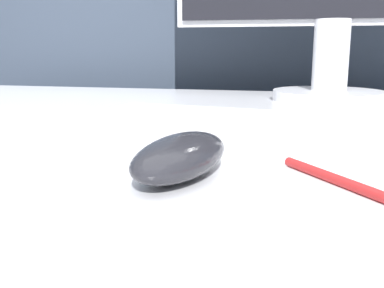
% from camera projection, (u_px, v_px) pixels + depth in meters
% --- Properties ---
extents(partition_panel, '(5.00, 0.03, 1.37)m').
position_uv_depth(partition_panel, '(249.00, 100.00, 1.21)').
color(partition_panel, '#333D4C').
rests_on(partition_panel, ground_plane).
extents(computer_mouse_near, '(0.08, 0.14, 0.03)m').
position_uv_depth(computer_mouse_near, '(181.00, 156.00, 0.36)').
color(computer_mouse_near, '#232328').
rests_on(computer_mouse_near, desk).
extents(keyboard, '(0.39, 0.20, 0.02)m').
position_uv_depth(keyboard, '(235.00, 126.00, 0.53)').
color(keyboard, silver).
rests_on(keyboard, desk).
extents(pen, '(0.10, 0.12, 0.01)m').
position_uv_depth(pen, '(350.00, 185.00, 0.33)').
color(pen, red).
rests_on(pen, desk).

